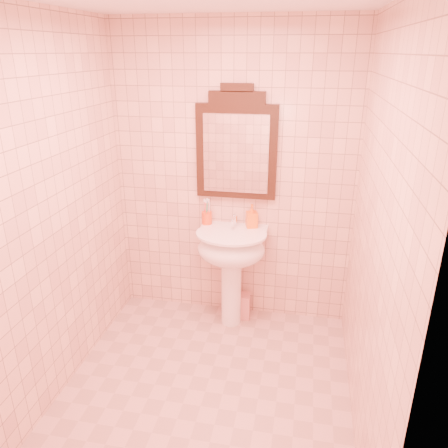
% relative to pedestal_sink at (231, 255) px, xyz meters
% --- Properties ---
extents(floor, '(2.20, 2.20, 0.00)m').
position_rel_pedestal_sink_xyz_m(floor, '(-0.03, -0.87, -0.66)').
color(floor, '#C69A8F').
rests_on(floor, ground).
extents(back_wall, '(2.00, 0.02, 2.50)m').
position_rel_pedestal_sink_xyz_m(back_wall, '(-0.03, 0.23, 0.59)').
color(back_wall, beige).
rests_on(back_wall, floor).
extents(pedestal_sink, '(0.58, 0.58, 0.86)m').
position_rel_pedestal_sink_xyz_m(pedestal_sink, '(0.00, 0.00, 0.00)').
color(pedestal_sink, white).
rests_on(pedestal_sink, floor).
extents(faucet, '(0.04, 0.16, 0.11)m').
position_rel_pedestal_sink_xyz_m(faucet, '(0.00, 0.14, 0.26)').
color(faucet, white).
rests_on(faucet, pedestal_sink).
extents(mirror, '(0.65, 0.06, 0.91)m').
position_rel_pedestal_sink_xyz_m(mirror, '(-0.00, 0.20, 0.86)').
color(mirror, black).
rests_on(mirror, back_wall).
extents(toothbrush_cup, '(0.09, 0.09, 0.20)m').
position_rel_pedestal_sink_xyz_m(toothbrush_cup, '(-0.24, 0.15, 0.26)').
color(toothbrush_cup, '#EC4513').
rests_on(toothbrush_cup, pedestal_sink).
extents(soap_dispenser, '(0.11, 0.11, 0.20)m').
position_rel_pedestal_sink_xyz_m(soap_dispenser, '(0.14, 0.15, 0.30)').
color(soap_dispenser, orange).
rests_on(soap_dispenser, pedestal_sink).
extents(towel, '(0.20, 0.14, 0.23)m').
position_rel_pedestal_sink_xyz_m(towel, '(0.06, 0.10, -0.55)').
color(towel, pink).
rests_on(towel, floor).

